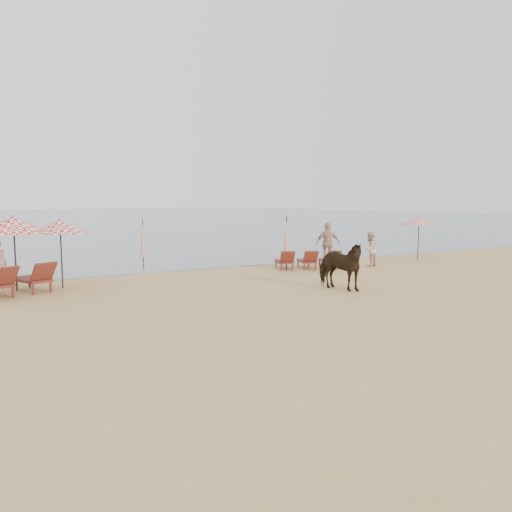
{
  "coord_description": "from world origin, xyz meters",
  "views": [
    {
      "loc": [
        -8.18,
        -9.75,
        3.03
      ],
      "look_at": [
        0.0,
        5.0,
        1.1
      ],
      "focal_mm": 35.0,
      "sensor_mm": 36.0,
      "label": 1
    }
  ],
  "objects_px": {
    "lounger_cluster_right": "(308,260)",
    "umbrella_closed_left": "(143,238)",
    "cow": "(339,266)",
    "umbrella_open_right": "(419,221)",
    "umbrella_closed_right": "(287,237)",
    "umbrella_open_left_b": "(13,224)",
    "beachgoer_right_b": "(328,243)",
    "umbrella_open_left_a": "(60,226)",
    "beachgoer_right_a": "(370,249)"
  },
  "relations": [
    {
      "from": "umbrella_open_left_a",
      "to": "umbrella_closed_right",
      "type": "relative_size",
      "value": 1.01
    },
    {
      "from": "umbrella_open_left_a",
      "to": "umbrella_open_left_b",
      "type": "relative_size",
      "value": 0.91
    },
    {
      "from": "lounger_cluster_right",
      "to": "beachgoer_right_a",
      "type": "bearing_deg",
      "value": 7.85
    },
    {
      "from": "lounger_cluster_right",
      "to": "umbrella_open_left_a",
      "type": "height_order",
      "value": "umbrella_open_left_a"
    },
    {
      "from": "cow",
      "to": "beachgoer_right_a",
      "type": "distance_m",
      "value": 6.35
    },
    {
      "from": "umbrella_open_left_b",
      "to": "umbrella_closed_right",
      "type": "xyz_separation_m",
      "value": [
        10.44,
        -0.21,
        -0.8
      ]
    },
    {
      "from": "umbrella_open_right",
      "to": "umbrella_closed_right",
      "type": "distance_m",
      "value": 7.95
    },
    {
      "from": "umbrella_open_left_a",
      "to": "cow",
      "type": "height_order",
      "value": "umbrella_open_left_a"
    },
    {
      "from": "umbrella_closed_left",
      "to": "cow",
      "type": "distance_m",
      "value": 9.28
    },
    {
      "from": "umbrella_open_right",
      "to": "beachgoer_right_a",
      "type": "bearing_deg",
      "value": -166.65
    },
    {
      "from": "lounger_cluster_right",
      "to": "umbrella_open_left_b",
      "type": "distance_m",
      "value": 11.58
    },
    {
      "from": "umbrella_open_left_b",
      "to": "beachgoer_right_b",
      "type": "height_order",
      "value": "umbrella_open_left_b"
    },
    {
      "from": "lounger_cluster_right",
      "to": "umbrella_closed_left",
      "type": "bearing_deg",
      "value": 170.18
    },
    {
      "from": "umbrella_closed_left",
      "to": "cow",
      "type": "height_order",
      "value": "umbrella_closed_left"
    },
    {
      "from": "beachgoer_right_a",
      "to": "umbrella_open_left_a",
      "type": "bearing_deg",
      "value": -24.19
    },
    {
      "from": "umbrella_open_right",
      "to": "umbrella_closed_right",
      "type": "height_order",
      "value": "umbrella_closed_right"
    },
    {
      "from": "umbrella_open_left_b",
      "to": "beachgoer_right_a",
      "type": "bearing_deg",
      "value": -15.84
    },
    {
      "from": "lounger_cluster_right",
      "to": "cow",
      "type": "xyz_separation_m",
      "value": [
        -1.97,
        -4.65,
        0.41
      ]
    },
    {
      "from": "umbrella_open_left_b",
      "to": "umbrella_closed_left",
      "type": "distance_m",
      "value": 6.18
    },
    {
      "from": "cow",
      "to": "umbrella_open_left_b",
      "type": "bearing_deg",
      "value": 136.09
    },
    {
      "from": "umbrella_open_right",
      "to": "umbrella_closed_right",
      "type": "bearing_deg",
      "value": -178.68
    },
    {
      "from": "umbrella_closed_right",
      "to": "umbrella_open_left_b",
      "type": "bearing_deg",
      "value": 178.83
    },
    {
      "from": "umbrella_open_left_a",
      "to": "cow",
      "type": "distance_m",
      "value": 9.49
    },
    {
      "from": "umbrella_open_left_b",
      "to": "umbrella_open_right",
      "type": "xyz_separation_m",
      "value": [
        18.38,
        -0.13,
        -0.3
      ]
    },
    {
      "from": "umbrella_closed_right",
      "to": "beachgoer_right_b",
      "type": "xyz_separation_m",
      "value": [
        2.76,
        0.74,
        -0.46
      ]
    },
    {
      "from": "lounger_cluster_right",
      "to": "umbrella_closed_right",
      "type": "xyz_separation_m",
      "value": [
        -0.99,
        0.17,
        1.04
      ]
    },
    {
      "from": "beachgoer_right_a",
      "to": "beachgoer_right_b",
      "type": "relative_size",
      "value": 0.8
    },
    {
      "from": "cow",
      "to": "beachgoer_right_a",
      "type": "height_order",
      "value": "cow"
    },
    {
      "from": "umbrella_closed_left",
      "to": "beachgoer_right_b",
      "type": "xyz_separation_m",
      "value": [
        7.99,
        -2.67,
        -0.36
      ]
    },
    {
      "from": "lounger_cluster_right",
      "to": "cow",
      "type": "relative_size",
      "value": 1.55
    },
    {
      "from": "umbrella_open_left_a",
      "to": "umbrella_open_left_b",
      "type": "xyz_separation_m",
      "value": [
        -1.4,
        0.2,
        0.12
      ]
    },
    {
      "from": "umbrella_open_right",
      "to": "beachgoer_right_b",
      "type": "distance_m",
      "value": 5.31
    },
    {
      "from": "umbrella_open_left_b",
      "to": "beachgoer_right_b",
      "type": "relative_size",
      "value": 1.33
    },
    {
      "from": "umbrella_open_left_a",
      "to": "umbrella_closed_right",
      "type": "height_order",
      "value": "umbrella_open_left_a"
    },
    {
      "from": "umbrella_closed_left",
      "to": "umbrella_closed_right",
      "type": "distance_m",
      "value": 6.25
    },
    {
      "from": "umbrella_open_left_a",
      "to": "umbrella_open_right",
      "type": "bearing_deg",
      "value": -14.72
    },
    {
      "from": "umbrella_open_left_b",
      "to": "beachgoer_right_a",
      "type": "distance_m",
      "value": 14.49
    },
    {
      "from": "umbrella_closed_right",
      "to": "umbrella_open_left_a",
      "type": "bearing_deg",
      "value": 179.94
    },
    {
      "from": "umbrella_open_left_b",
      "to": "beachgoer_right_b",
      "type": "xyz_separation_m",
      "value": [
        13.2,
        0.53,
        -1.26
      ]
    },
    {
      "from": "umbrella_open_left_a",
      "to": "umbrella_open_left_b",
      "type": "bearing_deg",
      "value": 156.75
    },
    {
      "from": "umbrella_open_left_b",
      "to": "umbrella_closed_left",
      "type": "height_order",
      "value": "umbrella_open_left_b"
    },
    {
      "from": "umbrella_open_right",
      "to": "beachgoer_right_b",
      "type": "xyz_separation_m",
      "value": [
        -5.18,
        0.66,
        -0.96
      ]
    },
    {
      "from": "beachgoer_right_a",
      "to": "cow",
      "type": "bearing_deg",
      "value": 18.62
    },
    {
      "from": "lounger_cluster_right",
      "to": "beachgoer_right_a",
      "type": "relative_size",
      "value": 1.92
    },
    {
      "from": "umbrella_closed_left",
      "to": "beachgoer_right_a",
      "type": "xyz_separation_m",
      "value": [
        9.17,
        -4.22,
        -0.55
      ]
    },
    {
      "from": "umbrella_closed_right",
      "to": "cow",
      "type": "relative_size",
      "value": 1.21
    },
    {
      "from": "umbrella_closed_left",
      "to": "beachgoer_right_b",
      "type": "bearing_deg",
      "value": -18.45
    },
    {
      "from": "lounger_cluster_right",
      "to": "umbrella_closed_left",
      "type": "height_order",
      "value": "umbrella_closed_left"
    },
    {
      "from": "umbrella_open_right",
      "to": "cow",
      "type": "relative_size",
      "value": 1.11
    },
    {
      "from": "umbrella_open_left_b",
      "to": "umbrella_closed_left",
      "type": "relative_size",
      "value": 1.19
    }
  ]
}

